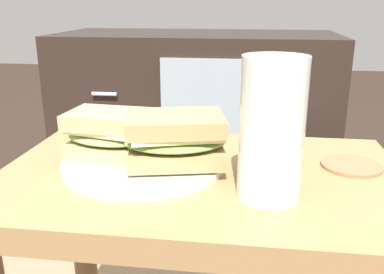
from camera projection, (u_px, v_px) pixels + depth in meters
name	position (u px, v px, depth m)	size (l,w,h in m)	color
side_table	(200.00, 229.00, 0.62)	(0.56, 0.36, 0.46)	#A37A4C
tv_cabinet	(197.00, 114.00, 1.55)	(0.96, 0.46, 0.58)	black
area_rug	(129.00, 250.00, 1.22)	(1.26, 0.72, 0.01)	brown
plate	(144.00, 162.00, 0.61)	(0.23, 0.23, 0.01)	silver
sandwich_front	(111.00, 134.00, 0.61)	(0.14, 0.10, 0.07)	tan
sandwich_back	(176.00, 138.00, 0.58)	(0.16, 0.13, 0.07)	tan
beer_glass	(272.00, 131.00, 0.49)	(0.08, 0.08, 0.17)	silver
coaster	(351.00, 166.00, 0.60)	(0.08, 0.08, 0.01)	#996B47
paper_bag	(324.00, 213.00, 1.08)	(0.23, 0.21, 0.36)	tan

